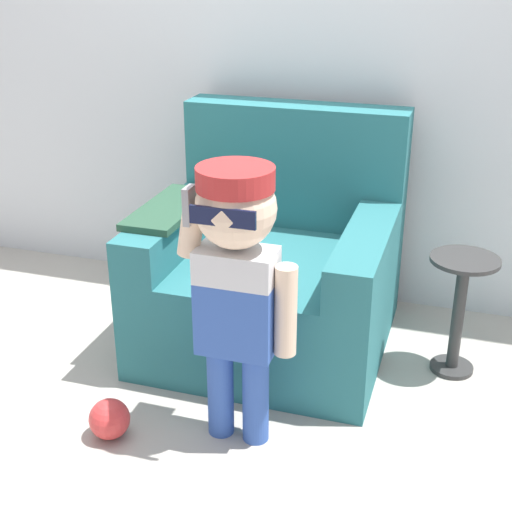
{
  "coord_description": "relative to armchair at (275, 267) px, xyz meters",
  "views": [
    {
      "loc": [
        1.02,
        -2.63,
        1.72
      ],
      "look_at": [
        0.25,
        -0.19,
        0.59
      ],
      "focal_mm": 50.0,
      "sensor_mm": 36.0,
      "label": 1
    }
  ],
  "objects": [
    {
      "name": "armchair",
      "position": [
        0.0,
        0.0,
        0.0
      ],
      "size": [
        1.07,
        1.03,
        1.03
      ],
      "color": "#286B70",
      "rests_on": "ground_plane"
    },
    {
      "name": "ground_plane",
      "position": [
        -0.2,
        -0.23,
        -0.35
      ],
      "size": [
        10.0,
        10.0,
        0.0
      ],
      "primitive_type": "plane",
      "color": "#ADA89E"
    },
    {
      "name": "wall_back",
      "position": [
        -0.2,
        0.55,
        0.95
      ],
      "size": [
        10.0,
        0.05,
        2.6
      ],
      "color": "silver",
      "rests_on": "ground_plane"
    },
    {
      "name": "side_table",
      "position": [
        0.83,
        -0.06,
        -0.03
      ],
      "size": [
        0.29,
        0.29,
        0.54
      ],
      "color": "#333333",
      "rests_on": "ground_plane"
    },
    {
      "name": "person_child",
      "position": [
        0.09,
        -0.77,
        0.35
      ],
      "size": [
        0.43,
        0.32,
        1.06
      ],
      "color": "#3356AD",
      "rests_on": "ground_plane"
    },
    {
      "name": "toy_ball",
      "position": [
        -0.38,
        -0.92,
        -0.28
      ],
      "size": [
        0.16,
        0.16,
        0.16
      ],
      "color": "#D13838",
      "rests_on": "ground_plane"
    }
  ]
}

